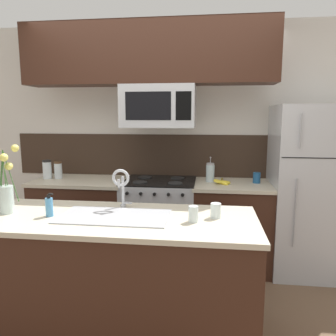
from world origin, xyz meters
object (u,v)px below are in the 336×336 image
Objects in this scene: coffee_tin at (257,178)px; storage_jar_tall at (47,169)px; storage_jar_medium at (58,170)px; flower_vase at (6,189)px; drinking_glass at (193,214)px; refrigerator at (311,190)px; french_press at (210,172)px; banana_bunch at (222,182)px; dish_soap_bottle at (49,207)px; spare_glass at (216,211)px; stove_range at (160,222)px; microwave at (159,106)px; sink_faucet at (121,183)px.

storage_jar_tall is at bearing -178.94° from coffee_tin.
storage_jar_tall is 0.12m from storage_jar_medium.
storage_jar_tall is 1.31m from flower_vase.
refrigerator is at bearing 49.24° from drinking_glass.
french_press reaches higher than coffee_tin.
storage_jar_tall reaches higher than storage_jar_medium.
banana_bunch is 1.76× the size of drinking_glass.
storage_jar_medium is at bearing 139.82° from drinking_glass.
drinking_glass is at bearing 0.07° from dish_soap_bottle.
storage_jar_medium is 1.80m from banana_bunch.
storage_jar_tall is 2.02× the size of spare_glass.
stove_range is 4.48× the size of storage_jar_tall.
banana_bunch is 1.25m from drinking_glass.
storage_jar_tall reaches higher than stove_range.
microwave is 1.49m from spare_glass.
spare_glass is (0.57, -1.17, -0.73)m from microwave.
refrigerator is (1.55, 0.04, -0.84)m from microwave.
french_press is at bearing 59.15° from sink_faucet.
french_press is 2.48× the size of drinking_glass.
banana_bunch is 1.85× the size of spare_glass.
spare_glass is (-0.09, -1.13, 0.03)m from banana_bunch.
drinking_glass is at bearing -1.59° from flower_vase.
sink_faucet is (-0.66, -1.11, 0.10)m from french_press.
flower_vase reaches higher than drinking_glass.
coffee_tin is 0.36× the size of sink_faucet.
stove_range is 4.94× the size of storage_jar_medium.
flower_vase is at bearing -165.39° from sink_faucet.
stove_range is 1.51m from dish_soap_bottle.
dish_soap_bottle is (-0.45, -0.25, -0.13)m from sink_faucet.
sink_faucet is at bearing -147.56° from refrigerator.
refrigerator is 15.84× the size of drinking_glass.
coffee_tin is 0.67× the size of dish_soap_bottle.
sink_faucet is 0.82m from flower_vase.
dish_soap_bottle is at bearing -129.44° from french_press.
sink_faucet is (-1.14, -1.10, 0.14)m from coffee_tin.
banana_bunch is at bearing 79.26° from drinking_glass.
coffee_tin is at bearing 176.81° from refrigerator.
stove_range is at bearing 115.69° from spare_glass.
microwave is 7.26× the size of spare_glass.
drinking_glass is (0.42, -1.27, -0.73)m from microwave.
spare_glass is at bearing 5.37° from dish_soap_bottle.
flower_vase is (-1.58, -1.19, 0.15)m from banana_bunch.
spare_glass is (0.15, 0.11, -0.00)m from drinking_glass.
refrigerator reaches higher than storage_jar_medium.
storage_jar_tall is (-1.26, 0.01, 0.55)m from stove_range.
microwave reaches higher than drinking_glass.
microwave is at bearing -2.52° from storage_jar_medium.
coffee_tin is at bearing -1.19° from french_press.
flower_vase is (-0.92, -1.24, -0.61)m from microwave.
refrigerator is 2.70m from storage_jar_medium.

